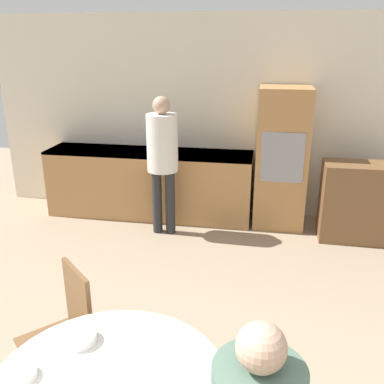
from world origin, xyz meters
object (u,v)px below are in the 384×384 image
(sideboard, at_px, (367,203))
(chair_far_left, at_px, (67,328))
(bowl_near, at_px, (79,337))
(bowl_centre, at_px, (19,375))
(person_standing, at_px, (162,152))
(oven_unit, at_px, (281,158))

(sideboard, height_order, chair_far_left, sideboard)
(bowl_near, distance_m, bowl_centre, 0.35)
(bowl_near, xyz_separation_m, bowl_centre, (-0.17, -0.30, -0.01))
(sideboard, relative_size, person_standing, 0.62)
(sideboard, height_order, person_standing, person_standing)
(bowl_near, bearing_deg, sideboard, 56.39)
(oven_unit, relative_size, bowl_centre, 10.41)
(chair_far_left, xyz_separation_m, bowl_near, (0.28, -0.39, 0.27))
(bowl_near, bearing_deg, oven_unit, 72.23)
(oven_unit, xyz_separation_m, bowl_centre, (-1.30, -3.82, -0.11))
(bowl_centre, bearing_deg, sideboard, 56.68)
(chair_far_left, xyz_separation_m, bowl_centre, (0.11, -0.69, 0.26))
(person_standing, height_order, bowl_centre, person_standing)
(oven_unit, bearing_deg, person_standing, -159.14)
(oven_unit, distance_m, person_standing, 1.50)
(oven_unit, xyz_separation_m, bowl_near, (-1.13, -3.52, -0.10))
(bowl_centre, bearing_deg, person_standing, 91.58)
(oven_unit, distance_m, chair_far_left, 3.46)
(person_standing, bearing_deg, chair_far_left, -90.40)
(oven_unit, xyz_separation_m, person_standing, (-1.39, -0.53, 0.16))
(sideboard, distance_m, person_standing, 2.47)
(oven_unit, relative_size, sideboard, 1.67)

